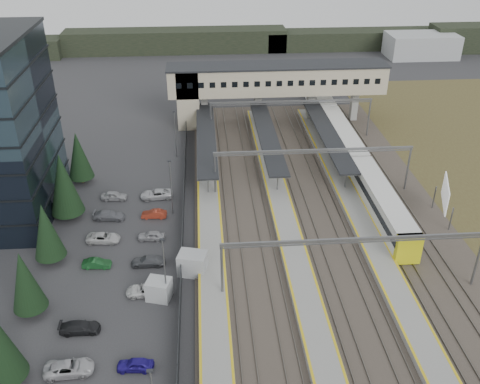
{
  "coord_description": "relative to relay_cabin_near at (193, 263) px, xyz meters",
  "views": [
    {
      "loc": [
        -3.44,
        -53.11,
        38.79
      ],
      "look_at": [
        1.13,
        8.21,
        4.0
      ],
      "focal_mm": 40.0,
      "sensor_mm": 36.0,
      "label": 1
    }
  ],
  "objects": [
    {
      "name": "lampposts",
      "position": [
        -2.8,
        4.64,
        3.0
      ],
      "size": [
        0.5,
        53.25,
        8.07
      ],
      "color": "slate",
      "rests_on": "ground"
    },
    {
      "name": "ground",
      "position": [
        5.2,
        3.39,
        -1.34
      ],
      "size": [
        220.0,
        220.0,
        0.0
      ],
      "primitive_type": "plane",
      "color": "#2B2B2D",
      "rests_on": "ground"
    },
    {
      "name": "billboard",
      "position": [
        33.26,
        9.11,
        2.54
      ],
      "size": [
        2.28,
        6.28,
        5.7
      ],
      "color": "slate",
      "rests_on": "ground"
    },
    {
      "name": "rail_corridor",
      "position": [
        14.53,
        8.39,
        -1.05
      ],
      "size": [
        34.0,
        90.0,
        0.92
      ],
      "color": "#342D27",
      "rests_on": "ground"
    },
    {
      "name": "car_park",
      "position": [
        -8.13,
        -3.14,
        -0.73
      ],
      "size": [
        10.7,
        44.71,
        1.29
      ],
      "color": "#A3A3A8",
      "rests_on": "ground"
    },
    {
      "name": "relay_cabin_far",
      "position": [
        -3.65,
        -4.1,
        -0.18
      ],
      "size": [
        3.02,
        2.73,
        2.32
      ],
      "color": "#9CA0A2",
      "rests_on": "ground"
    },
    {
      "name": "footbridge",
      "position": [
        12.9,
        45.38,
        6.59
      ],
      "size": [
        40.4,
        6.4,
        11.2
      ],
      "color": "#BAAE8C",
      "rests_on": "ground"
    },
    {
      "name": "conifer_row",
      "position": [
        -16.8,
        -0.48,
        3.5
      ],
      "size": [
        4.42,
        49.82,
        9.5
      ],
      "color": "black",
      "rests_on": "ground"
    },
    {
      "name": "relay_cabin_near",
      "position": [
        0.0,
        0.0,
        0.0
      ],
      "size": [
        3.7,
        3.09,
        2.68
      ],
      "color": "#9CA0A2",
      "rests_on": "ground"
    },
    {
      "name": "canopies",
      "position": [
        12.2,
        30.39,
        2.58
      ],
      "size": [
        23.1,
        30.0,
        3.28
      ],
      "color": "black",
      "rests_on": "ground"
    },
    {
      "name": "treeline_far",
      "position": [
        29.0,
        95.66,
        1.61
      ],
      "size": [
        170.0,
        19.0,
        7.0
      ],
      "color": "black",
      "rests_on": "ground"
    },
    {
      "name": "train",
      "position": [
        25.2,
        31.32,
        0.87
      ],
      "size": [
        3.08,
        64.43,
        3.88
      ],
      "color": "silver",
      "rests_on": "ground"
    },
    {
      "name": "fence",
      "position": [
        -1.3,
        8.39,
        -0.34
      ],
      "size": [
        0.08,
        90.0,
        2.0
      ],
      "color": "#26282B",
      "rests_on": "ground"
    },
    {
      "name": "gantries",
      "position": [
        17.2,
        6.39,
        4.66
      ],
      "size": [
        28.4,
        62.28,
        7.17
      ],
      "color": "slate",
      "rests_on": "ground"
    }
  ]
}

